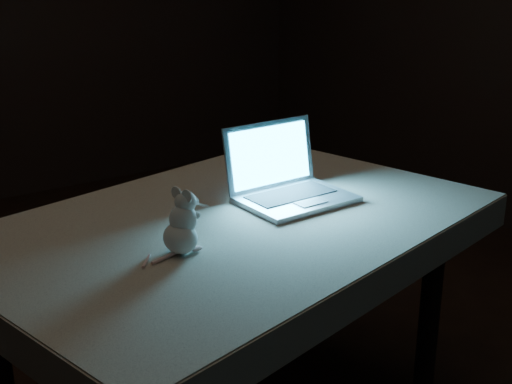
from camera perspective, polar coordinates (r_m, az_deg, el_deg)
table at (r=2.12m, az=-1.78°, el=-11.57°), size 1.52×1.14×0.73m
tablecloth at (r=1.89m, az=-3.12°, el=-4.64°), size 1.63×1.25×0.10m
laptop at (r=2.05m, az=3.45°, el=2.12°), size 0.34×0.30×0.23m
plush_mouse at (r=1.71m, az=-6.38°, el=-2.49°), size 0.16×0.16×0.17m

